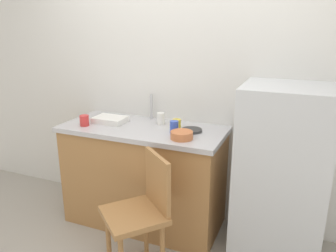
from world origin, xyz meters
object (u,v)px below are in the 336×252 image
object	(u,v)px
chair	(142,210)
cup_blue	(174,127)
hotplate	(192,130)
cup_red	(84,121)
terracotta_bowl	(182,135)
dish_tray	(110,120)
cup_white	(161,119)
refrigerator	(281,174)
cup_yellow	(177,124)

from	to	relation	value
chair	cup_blue	bearing A→B (deg)	127.52
hotplate	cup_red	bearing A→B (deg)	-167.40
chair	cup_blue	size ratio (longest dim) A/B	8.98
terracotta_bowl	hotplate	world-z (taller)	terracotta_bowl
dish_tray	terracotta_bowl	bearing A→B (deg)	-12.88
hotplate	cup_white	world-z (taller)	cup_white
cup_white	hotplate	bearing A→B (deg)	-16.00
refrigerator	hotplate	xyz separation A→B (m)	(-0.72, 0.03, 0.25)
terracotta_bowl	cup_yellow	bearing A→B (deg)	118.96
terracotta_bowl	cup_blue	size ratio (longest dim) A/B	1.73
refrigerator	cup_yellow	world-z (taller)	refrigerator
refrigerator	cup_red	distance (m)	1.65
refrigerator	terracotta_bowl	size ratio (longest dim) A/B	7.81
terracotta_bowl	cup_white	distance (m)	0.42
cup_red	terracotta_bowl	bearing A→B (deg)	-0.06
chair	cup_white	xyz separation A→B (m)	(-0.16, 0.71, 0.46)
hotplate	cup_blue	distance (m)	0.15
hotplate	cup_blue	size ratio (longest dim) A/B	1.72
refrigerator	dish_tray	xyz separation A→B (m)	(-1.47, -0.01, 0.26)
cup_blue	dish_tray	bearing A→B (deg)	174.81
chair	cup_blue	xyz separation A→B (m)	(0.03, 0.53, 0.46)
hotplate	cup_red	size ratio (longest dim) A/B	1.86
chair	cup_red	size ratio (longest dim) A/B	9.75
chair	cup_yellow	xyz separation A→B (m)	(0.00, 0.66, 0.45)
cup_blue	cup_yellow	bearing A→B (deg)	102.37
hotplate	cup_red	world-z (taller)	cup_red
chair	dish_tray	distance (m)	0.94
cup_red	dish_tray	bearing A→B (deg)	48.10
chair	dish_tray	world-z (taller)	dish_tray
cup_blue	cup_red	bearing A→B (deg)	-171.97
cup_white	cup_blue	xyz separation A→B (m)	(0.19, -0.18, -0.00)
cup_blue	cup_yellow	size ratio (longest dim) A/B	1.33
terracotta_bowl	cup_blue	world-z (taller)	cup_blue
cup_yellow	refrigerator	bearing A→B (deg)	-4.62
dish_tray	cup_blue	bearing A→B (deg)	-5.19
chair	cup_blue	world-z (taller)	cup_blue
refrigerator	cup_yellow	distance (m)	0.91
dish_tray	hotplate	size ratio (longest dim) A/B	1.65
cup_blue	cup_white	bearing A→B (deg)	137.25
chair	dish_tray	xyz separation A→B (m)	(-0.60, 0.58, 0.44)
terracotta_bowl	cup_red	size ratio (longest dim) A/B	1.88
dish_tray	cup_yellow	size ratio (longest dim) A/B	3.76
cup_white	cup_blue	bearing A→B (deg)	-42.75
chair	cup_red	world-z (taller)	cup_red
refrigerator	cup_white	size ratio (longest dim) A/B	13.08
terracotta_bowl	cup_blue	xyz separation A→B (m)	(-0.11, 0.11, 0.02)
chair	hotplate	xyz separation A→B (m)	(0.15, 0.62, 0.42)
cup_white	chair	bearing A→B (deg)	-77.17
chair	hotplate	size ratio (longest dim) A/B	5.24
terracotta_bowl	cup_yellow	distance (m)	0.28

